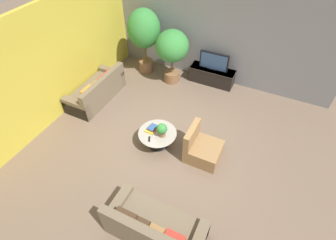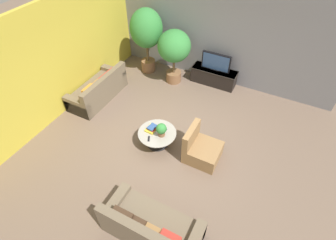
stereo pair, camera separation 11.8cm
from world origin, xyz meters
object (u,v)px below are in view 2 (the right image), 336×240
at_px(couch_by_wall, 99,90).
at_px(potted_palm_corner, 174,49).
at_px(armchair_wicker, 201,149).
at_px(potted_palm_tall, 146,31).
at_px(potted_plant_tabletop, 161,129).
at_px(coffee_table, 157,136).
at_px(television, 216,62).
at_px(couch_near_entry, 151,228).
at_px(media_console, 214,76).

xyz_separation_m(couch_by_wall, potted_palm_corner, (1.61, 1.84, 0.88)).
distance_m(couch_by_wall, armchair_wicker, 3.66).
xyz_separation_m(potted_palm_tall, potted_plant_tabletop, (2.04, -2.84, -0.82)).
distance_m(coffee_table, armchair_wicker, 1.13).
relative_size(television, armchair_wicker, 1.06).
bearing_deg(coffee_table, armchair_wicker, 5.79).
bearing_deg(couch_near_entry, armchair_wicker, -92.87).
height_order(couch_by_wall, potted_palm_tall, potted_palm_tall).
bearing_deg(couch_by_wall, potted_palm_corner, 138.82).
bearing_deg(armchair_wicker, potted_palm_corner, 38.04).
bearing_deg(potted_palm_corner, couch_by_wall, -131.18).
xyz_separation_m(coffee_table, potted_palm_tall, (-1.91, 2.82, 1.15)).
bearing_deg(coffee_table, couch_by_wall, 161.61).
height_order(television, couch_near_entry, television).
xyz_separation_m(coffee_table, potted_plant_tabletop, (0.13, -0.02, 0.32)).
xyz_separation_m(couch_by_wall, armchair_wicker, (3.59, -0.71, -0.02)).
bearing_deg(potted_palm_corner, potted_plant_tabletop, -69.62).
distance_m(coffee_table, potted_plant_tabletop, 0.35).
relative_size(couch_by_wall, potted_palm_corner, 1.10).
distance_m(coffee_table, couch_near_entry, 2.31).
bearing_deg(media_console, television, -90.00).
bearing_deg(potted_palm_corner, armchair_wicker, -51.96).
distance_m(media_console, potted_plant_tabletop, 3.18).
relative_size(couch_near_entry, potted_palm_tall, 0.86).
height_order(television, couch_by_wall, television).
relative_size(coffee_table, couch_by_wall, 0.49).
bearing_deg(couch_by_wall, couch_near_entry, 50.27).
bearing_deg(armchair_wicker, potted_plant_tabletop, 97.68).
distance_m(coffee_table, couch_by_wall, 2.60).
relative_size(couch_near_entry, potted_plant_tabletop, 5.19).
xyz_separation_m(television, potted_plant_tabletop, (-0.22, -3.15, -0.18)).
distance_m(media_console, couch_by_wall, 3.65).
relative_size(armchair_wicker, potted_plant_tabletop, 2.42).
xyz_separation_m(television, couch_near_entry, (0.67, -5.21, -0.50)).
bearing_deg(armchair_wicker, potted_palm_tall, 48.31).
xyz_separation_m(media_console, potted_plant_tabletop, (-0.22, -3.15, 0.34)).
bearing_deg(potted_plant_tabletop, couch_near_entry, -66.73).
bearing_deg(potted_palm_corner, television, 21.43).
bearing_deg(potted_palm_corner, media_console, 21.50).
bearing_deg(potted_palm_tall, couch_near_entry, -59.11).
relative_size(media_console, potted_palm_tall, 0.67).
xyz_separation_m(coffee_table, couch_near_entry, (1.02, -2.08, 0.00)).
bearing_deg(potted_palm_tall, potted_plant_tabletop, -54.25).
height_order(coffee_table, potted_palm_tall, potted_palm_tall).
height_order(couch_by_wall, couch_near_entry, same).
relative_size(couch_by_wall, potted_plant_tabletop, 5.42).
bearing_deg(couch_near_entry, coffee_table, -63.87).
bearing_deg(armchair_wicker, media_console, 14.40).
bearing_deg(potted_palm_corner, coffee_table, -72.05).
distance_m(media_console, potted_palm_tall, 2.56).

